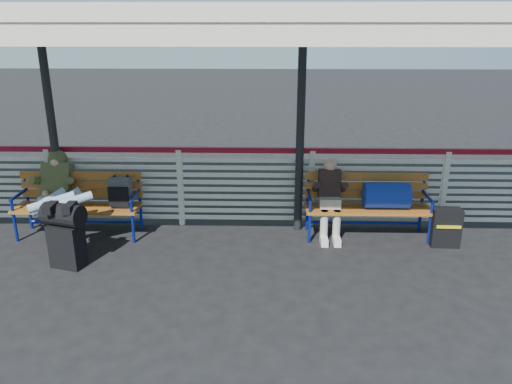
{
  "coord_description": "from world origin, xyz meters",
  "views": [
    {
      "loc": [
        1.34,
        -5.32,
        2.99
      ],
      "look_at": [
        1.18,
        1.0,
        0.85
      ],
      "focal_mm": 35.0,
      "sensor_mm": 36.0,
      "label": 1
    }
  ],
  "objects_px": {
    "luggage_stack": "(65,233)",
    "companion_person": "(330,198)",
    "traveler_man": "(58,196)",
    "bench_left": "(90,197)",
    "bench_right": "(378,197)",
    "suitcase_side": "(445,227)"
  },
  "relations": [
    {
      "from": "companion_person",
      "to": "suitcase_side",
      "type": "relative_size",
      "value": 2.07
    },
    {
      "from": "traveler_man",
      "to": "companion_person",
      "type": "distance_m",
      "value": 3.83
    },
    {
      "from": "luggage_stack",
      "to": "companion_person",
      "type": "height_order",
      "value": "companion_person"
    },
    {
      "from": "companion_person",
      "to": "bench_right",
      "type": "bearing_deg",
      "value": 0.01
    },
    {
      "from": "luggage_stack",
      "to": "companion_person",
      "type": "relative_size",
      "value": 0.75
    },
    {
      "from": "bench_left",
      "to": "companion_person",
      "type": "bearing_deg",
      "value": 0.43
    },
    {
      "from": "luggage_stack",
      "to": "traveler_man",
      "type": "bearing_deg",
      "value": 133.57
    },
    {
      "from": "bench_left",
      "to": "bench_right",
      "type": "bearing_deg",
      "value": 0.36
    },
    {
      "from": "traveler_man",
      "to": "companion_person",
      "type": "xyz_separation_m",
      "value": [
        3.81,
        0.38,
        -0.12
      ]
    },
    {
      "from": "bench_right",
      "to": "companion_person",
      "type": "bearing_deg",
      "value": -179.99
    },
    {
      "from": "bench_left",
      "to": "traveler_man",
      "type": "bearing_deg",
      "value": -132.41
    },
    {
      "from": "luggage_stack",
      "to": "traveler_man",
      "type": "xyz_separation_m",
      "value": [
        -0.35,
        0.69,
        0.25
      ]
    },
    {
      "from": "traveler_man",
      "to": "luggage_stack",
      "type": "bearing_deg",
      "value": -63.3
    },
    {
      "from": "suitcase_side",
      "to": "bench_right",
      "type": "bearing_deg",
      "value": 163.53
    },
    {
      "from": "luggage_stack",
      "to": "suitcase_side",
      "type": "relative_size",
      "value": 1.56
    },
    {
      "from": "traveler_man",
      "to": "companion_person",
      "type": "bearing_deg",
      "value": 5.62
    },
    {
      "from": "bench_left",
      "to": "companion_person",
      "type": "distance_m",
      "value": 3.49
    },
    {
      "from": "bench_right",
      "to": "suitcase_side",
      "type": "bearing_deg",
      "value": -18.16
    },
    {
      "from": "bench_right",
      "to": "suitcase_side",
      "type": "relative_size",
      "value": 3.26
    },
    {
      "from": "luggage_stack",
      "to": "traveler_man",
      "type": "height_order",
      "value": "traveler_man"
    },
    {
      "from": "luggage_stack",
      "to": "bench_right",
      "type": "relative_size",
      "value": 0.48
    },
    {
      "from": "bench_left",
      "to": "companion_person",
      "type": "height_order",
      "value": "companion_person"
    }
  ]
}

